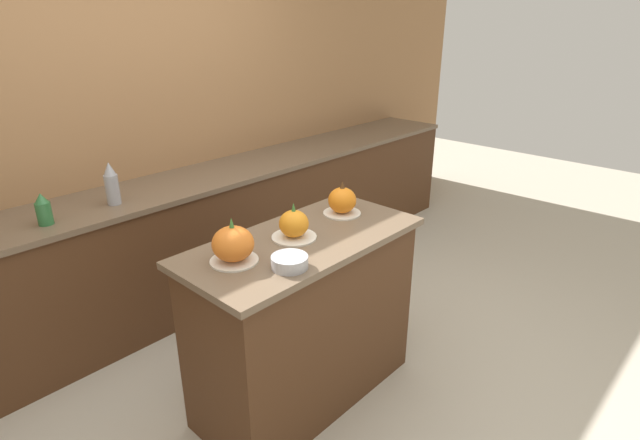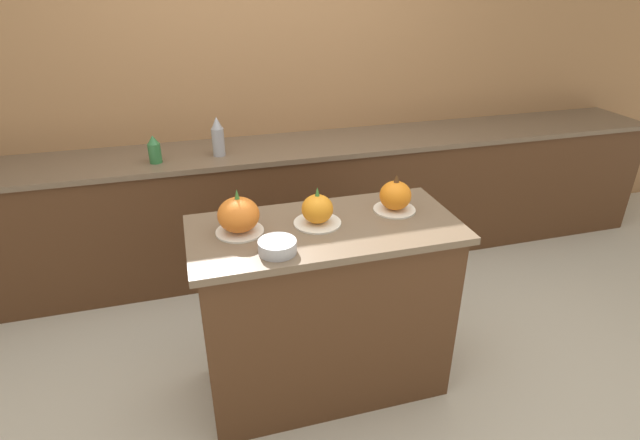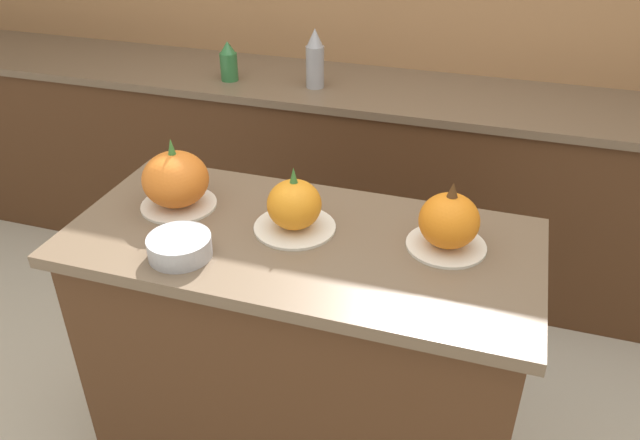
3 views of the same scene
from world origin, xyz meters
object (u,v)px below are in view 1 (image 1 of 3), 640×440
at_px(pumpkin_cake_left, 233,245).
at_px(bottle_tall, 112,184).
at_px(pumpkin_cake_right, 342,201).
at_px(bottle_short, 43,210).
at_px(pumpkin_cake_center, 294,225).
at_px(mixing_bowl, 290,262).

relative_size(pumpkin_cake_left, bottle_tall, 0.84).
height_order(pumpkin_cake_right, bottle_short, pumpkin_cake_right).
relative_size(pumpkin_cake_center, bottle_short, 1.25).
xyz_separation_m(pumpkin_cake_right, mixing_bowl, (-0.63, -0.25, -0.05)).
relative_size(pumpkin_cake_right, bottle_short, 1.17).
relative_size(pumpkin_cake_left, mixing_bowl, 1.34).
distance_m(pumpkin_cake_left, bottle_tall, 1.19).
bearing_deg(pumpkin_cake_right, pumpkin_cake_center, -174.97).
height_order(pumpkin_cake_left, pumpkin_cake_right, pumpkin_cake_left).
bearing_deg(bottle_tall, pumpkin_cake_center, -74.41).
distance_m(pumpkin_cake_center, mixing_bowl, 0.32).
relative_size(bottle_short, mixing_bowl, 1.10).
bearing_deg(pumpkin_cake_right, bottle_tall, 122.35).
relative_size(pumpkin_cake_left, bottle_short, 1.22).
xyz_separation_m(pumpkin_cake_left, bottle_short, (-0.38, 1.16, -0.03)).
bearing_deg(bottle_tall, mixing_bowl, -85.82).
bearing_deg(pumpkin_cake_center, mixing_bowl, -137.81).
relative_size(pumpkin_cake_left, pumpkin_cake_right, 1.04).
bearing_deg(pumpkin_cake_center, bottle_tall, 105.59).
bearing_deg(pumpkin_cake_center, bottle_short, 122.14).
bearing_deg(pumpkin_cake_right, pumpkin_cake_left, -178.37).
xyz_separation_m(pumpkin_cake_right, bottle_short, (-1.14, 1.14, -0.03)).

